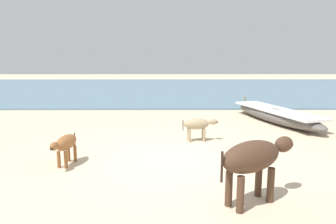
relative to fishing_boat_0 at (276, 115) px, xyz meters
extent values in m
plane|color=beige|center=(-3.92, -4.24, -0.27)|extent=(80.00, 80.00, 0.00)
cube|color=slate|center=(-3.92, 12.69, -0.23)|extent=(60.00, 20.00, 0.08)
ellipsoid|color=#5B5651|center=(0.00, 0.00, -0.02)|extent=(2.29, 4.90, 0.50)
cube|color=white|center=(0.00, 0.00, 0.19)|extent=(2.12, 4.34, 0.07)
cube|color=olive|center=(-0.10, 0.35, 0.11)|extent=(0.86, 0.35, 0.04)
cylinder|color=olive|center=(-0.61, 2.13, 0.33)|extent=(0.06, 0.06, 0.20)
ellipsoid|color=#4C3323|center=(-2.68, -6.31, 0.52)|extent=(1.22, 0.99, 0.50)
ellipsoid|color=#4C3323|center=(-2.03, -5.92, 0.60)|extent=(0.44, 0.39, 0.27)
sphere|color=#2D2119|center=(-1.88, -5.83, 0.57)|extent=(0.14, 0.14, 0.10)
cylinder|color=#4C3323|center=(-2.46, -6.03, 0.02)|extent=(0.11, 0.11, 0.57)
cylinder|color=#4C3323|center=(-2.33, -6.25, 0.02)|extent=(0.11, 0.11, 0.57)
cylinder|color=#4C3323|center=(-3.03, -6.38, 0.02)|extent=(0.11, 0.11, 0.57)
cylinder|color=#4C3323|center=(-2.90, -6.59, 0.02)|extent=(0.11, 0.11, 0.57)
cylinder|color=#2D2119|center=(-3.20, -6.63, 0.46)|extent=(0.04, 0.04, 0.47)
ellipsoid|color=tan|center=(-3.16, -2.55, 0.23)|extent=(0.75, 0.37, 0.32)
ellipsoid|color=tan|center=(-2.68, -2.50, 0.28)|extent=(0.25, 0.17, 0.17)
sphere|color=#2D2119|center=(-2.58, -2.48, 0.26)|extent=(0.07, 0.07, 0.07)
cylinder|color=tan|center=(-2.96, -2.45, -0.09)|extent=(0.07, 0.07, 0.36)
cylinder|color=tan|center=(-2.94, -2.60, -0.09)|extent=(0.07, 0.07, 0.36)
cylinder|color=tan|center=(-3.38, -2.49, -0.09)|extent=(0.07, 0.07, 0.36)
cylinder|color=tan|center=(-3.36, -2.65, -0.09)|extent=(0.07, 0.07, 0.36)
cylinder|color=#2D2119|center=(-3.54, -2.59, 0.19)|extent=(0.02, 0.02, 0.30)
ellipsoid|color=brown|center=(-6.18, -4.47, 0.24)|extent=(0.41, 0.78, 0.32)
ellipsoid|color=brown|center=(-6.26, -4.96, 0.29)|extent=(0.19, 0.26, 0.17)
sphere|color=#2D2119|center=(-6.28, -5.06, 0.27)|extent=(0.08, 0.08, 0.07)
cylinder|color=brown|center=(-6.14, -4.70, -0.09)|extent=(0.07, 0.07, 0.37)
cylinder|color=brown|center=(-6.30, -4.67, -0.09)|extent=(0.07, 0.07, 0.37)
cylinder|color=brown|center=(-6.07, -4.27, -0.09)|extent=(0.07, 0.07, 0.37)
cylinder|color=brown|center=(-6.23, -4.25, -0.09)|extent=(0.07, 0.07, 0.37)
cylinder|color=#2D2119|center=(-6.12, -4.09, 0.20)|extent=(0.02, 0.02, 0.30)
camera|label=1|loc=(-4.01, -10.81, 2.02)|focal=32.24mm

